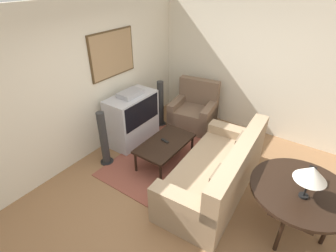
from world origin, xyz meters
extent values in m
plane|color=#8E6642|center=(0.00, 0.00, 0.00)|extent=(12.00, 12.00, 0.00)
cube|color=beige|center=(0.00, 2.13, 1.35)|extent=(12.00, 0.06, 2.70)
cube|color=#4C381E|center=(0.79, 2.08, 1.72)|extent=(1.05, 0.03, 0.82)
cube|color=#A37F56|center=(0.79, 2.07, 1.72)|extent=(1.00, 0.01, 0.77)
cube|color=beige|center=(2.63, 0.00, 1.35)|extent=(0.06, 12.00, 2.70)
cube|color=brown|center=(0.58, 0.77, 0.01)|extent=(2.08, 1.65, 0.01)
cube|color=#B7B7BC|center=(0.79, 1.72, 0.22)|extent=(1.03, 0.54, 0.45)
cube|color=#B7B7BC|center=(0.79, 1.72, 0.72)|extent=(1.03, 0.54, 0.55)
cube|color=black|center=(0.79, 1.45, 0.72)|extent=(0.93, 0.01, 0.48)
cube|color=#9E9EA3|center=(0.79, 1.72, 1.04)|extent=(0.46, 0.29, 0.09)
cube|color=#9E8466|center=(0.46, -0.23, 0.23)|extent=(2.19, 1.09, 0.47)
cube|color=#9E8466|center=(0.48, -0.60, 0.71)|extent=(2.15, 0.34, 0.49)
cube|color=#9E8466|center=(1.40, -0.18, 0.31)|extent=(0.30, 0.98, 0.63)
cube|color=#9E8466|center=(-0.49, -0.28, 0.31)|extent=(0.30, 0.98, 0.63)
cube|color=#715F49|center=(0.95, -0.44, 0.64)|extent=(0.37, 0.14, 0.34)
cube|color=#715F49|center=(-0.01, -0.50, 0.64)|extent=(0.37, 0.14, 0.34)
cube|color=brown|center=(1.96, 1.01, 0.23)|extent=(0.94, 1.00, 0.46)
cube|color=brown|center=(2.27, 1.05, 0.73)|extent=(0.31, 0.91, 0.55)
cube|color=brown|center=(1.90, 1.37, 0.30)|extent=(0.83, 0.28, 0.60)
cube|color=brown|center=(2.01, 0.64, 0.30)|extent=(0.83, 0.28, 0.60)
cube|color=black|center=(0.57, 0.77, 0.41)|extent=(1.10, 0.63, 0.04)
cylinder|color=black|center=(0.07, 0.50, 0.20)|extent=(0.04, 0.04, 0.39)
cylinder|color=black|center=(1.08, 0.50, 0.20)|extent=(0.04, 0.04, 0.39)
cylinder|color=black|center=(0.07, 1.04, 0.20)|extent=(0.04, 0.04, 0.39)
cylinder|color=black|center=(1.08, 1.04, 0.20)|extent=(0.04, 0.04, 0.39)
cylinder|color=black|center=(0.37, -1.44, 0.70)|extent=(1.23, 1.23, 0.04)
cube|color=black|center=(0.37, -1.44, 0.64)|extent=(1.05, 0.49, 0.08)
cylinder|color=black|center=(-0.06, -1.38, 0.34)|extent=(0.05, 0.05, 0.68)
cylinder|color=black|center=(0.80, -1.38, 0.34)|extent=(0.05, 0.05, 0.68)
cylinder|color=black|center=(0.37, -1.84, 0.34)|extent=(0.05, 0.05, 0.68)
cylinder|color=black|center=(0.25, -1.48, 0.74)|extent=(0.11, 0.11, 0.02)
cylinder|color=black|center=(0.25, -1.48, 0.94)|extent=(0.02, 0.02, 0.39)
cone|color=silver|center=(0.25, -1.48, 1.09)|extent=(0.36, 0.36, 0.18)
cube|color=black|center=(0.57, -1.48, 0.82)|extent=(0.18, 0.09, 0.18)
cylinder|color=white|center=(0.57, -1.53, 0.85)|extent=(0.09, 0.01, 0.09)
cube|color=black|center=(0.60, 0.80, 0.44)|extent=(0.08, 0.17, 0.02)
cylinder|color=black|center=(-0.04, 1.64, 0.01)|extent=(0.24, 0.24, 0.02)
cylinder|color=#2D2D2D|center=(-0.04, 1.64, 0.51)|extent=(0.14, 0.14, 1.03)
cylinder|color=black|center=(1.62, 1.64, 0.01)|extent=(0.24, 0.24, 0.02)
cylinder|color=#2D2D2D|center=(1.62, 1.64, 0.51)|extent=(0.14, 0.14, 1.03)
camera|label=1|loc=(-2.50, -1.43, 3.05)|focal=28.00mm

